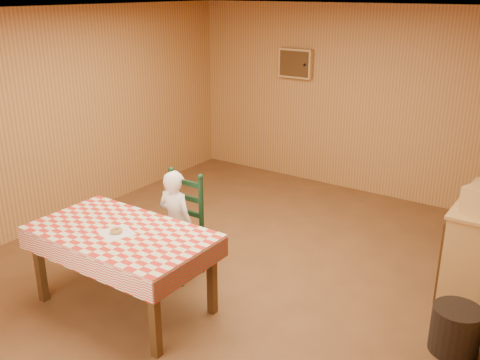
# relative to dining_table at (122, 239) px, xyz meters

# --- Properties ---
(ground) EXTENTS (6.00, 6.00, 0.00)m
(ground) POSITION_rel_dining_table_xyz_m (0.40, 1.07, -0.69)
(ground) COLOR brown
(ground) RESTS_ON ground
(cabin_walls) EXTENTS (5.10, 6.05, 2.65)m
(cabin_walls) POSITION_rel_dining_table_xyz_m (0.40, 1.60, 1.14)
(cabin_walls) COLOR #B57D41
(cabin_walls) RESTS_ON ground
(dining_table) EXTENTS (1.66, 0.96, 0.77)m
(dining_table) POSITION_rel_dining_table_xyz_m (0.00, 0.00, 0.00)
(dining_table) COLOR #492D13
(dining_table) RESTS_ON ground
(ladder_chair) EXTENTS (0.44, 0.40, 1.08)m
(ladder_chair) POSITION_rel_dining_table_xyz_m (-0.00, 0.79, -0.18)
(ladder_chair) COLOR black
(ladder_chair) RESTS_ON ground
(seated_child) EXTENTS (0.41, 0.27, 1.12)m
(seated_child) POSITION_rel_dining_table_xyz_m (0.00, 0.73, -0.13)
(seated_child) COLOR white
(seated_child) RESTS_ON ground
(napkin) EXTENTS (0.33, 0.33, 0.00)m
(napkin) POSITION_rel_dining_table_xyz_m (0.00, -0.05, 0.08)
(napkin) COLOR white
(napkin) RESTS_ON dining_table
(donut) EXTENTS (0.14, 0.14, 0.04)m
(donut) POSITION_rel_dining_table_xyz_m (0.00, -0.05, 0.10)
(donut) COLOR #B88B42
(donut) RESTS_ON napkin
(storage_bin) EXTENTS (0.40, 0.40, 0.39)m
(storage_bin) POSITION_rel_dining_table_xyz_m (2.67, 1.05, -0.49)
(storage_bin) COLOR black
(storage_bin) RESTS_ON ground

